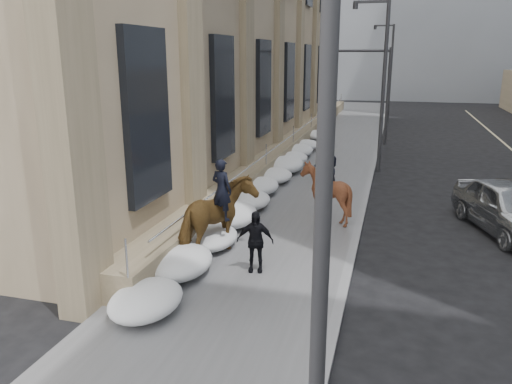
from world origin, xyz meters
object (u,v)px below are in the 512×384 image
(mounted_horse_right, at_px, (325,189))
(car_silver, at_px, (508,207))
(pedestrian, at_px, (255,241))
(mounted_horse_left, at_px, (218,217))

(mounted_horse_right, xyz_separation_m, car_silver, (5.80, 0.64, -0.37))
(car_silver, bearing_deg, pedestrian, -160.42)
(mounted_horse_left, relative_size, pedestrian, 1.70)
(mounted_horse_left, distance_m, mounted_horse_right, 4.62)
(mounted_horse_right, bearing_deg, mounted_horse_left, 42.27)
(pedestrian, bearing_deg, car_silver, 26.57)
(mounted_horse_left, distance_m, car_silver, 9.43)
(car_silver, bearing_deg, mounted_horse_left, -168.89)
(mounted_horse_right, relative_size, pedestrian, 1.62)
(mounted_horse_left, xyz_separation_m, car_silver, (8.24, 4.57, -0.41))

